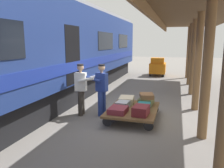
{
  "coord_description": "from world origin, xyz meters",
  "views": [
    {
      "loc": [
        -1.16,
        7.03,
        2.4
      ],
      "look_at": [
        0.7,
        0.66,
        1.15
      ],
      "focal_mm": 35.8,
      "sensor_mm": 36.0,
      "label": 1
    }
  ],
  "objects_px": {
    "suitcase_burgundy_valise": "(118,110)",
    "suitcase_cream_canvas": "(126,100)",
    "suitcase_teal_softside": "(144,106)",
    "suitcase_brown_leather": "(147,96)",
    "porter_by_door": "(81,88)",
    "suitcase_olive_duffel": "(146,101)",
    "suitcase_maroon_trunk": "(141,110)",
    "porter_in_overalls": "(101,88)",
    "luggage_cart": "(133,110)",
    "baggage_tug": "(158,67)",
    "suitcase_gray_aluminum": "(123,105)",
    "train_car": "(35,52)"
  },
  "relations": [
    {
      "from": "porter_in_overalls",
      "to": "porter_by_door",
      "type": "height_order",
      "value": "same"
    },
    {
      "from": "suitcase_burgundy_valise",
      "to": "suitcase_cream_canvas",
      "type": "distance_m",
      "value": 1.12
    },
    {
      "from": "baggage_tug",
      "to": "luggage_cart",
      "type": "bearing_deg",
      "value": 90.4
    },
    {
      "from": "suitcase_gray_aluminum",
      "to": "suitcase_brown_leather",
      "type": "xyz_separation_m",
      "value": [
        -0.69,
        -0.53,
        0.2
      ]
    },
    {
      "from": "luggage_cart",
      "to": "suitcase_teal_softside",
      "type": "height_order",
      "value": "suitcase_teal_softside"
    },
    {
      "from": "suitcase_burgundy_valise",
      "to": "suitcase_teal_softside",
      "type": "xyz_separation_m",
      "value": [
        -0.67,
        -0.56,
        0.01
      ]
    },
    {
      "from": "suitcase_olive_duffel",
      "to": "suitcase_gray_aluminum",
      "type": "distance_m",
      "value": 0.87
    },
    {
      "from": "train_car",
      "to": "suitcase_cream_canvas",
      "type": "relative_size",
      "value": 33.16
    },
    {
      "from": "suitcase_burgundy_valise",
      "to": "suitcase_cream_canvas",
      "type": "bearing_deg",
      "value": -90.0
    },
    {
      "from": "luggage_cart",
      "to": "baggage_tug",
      "type": "distance_m",
      "value": 9.66
    },
    {
      "from": "suitcase_olive_duffel",
      "to": "suitcase_brown_leather",
      "type": "distance_m",
      "value": 0.19
    },
    {
      "from": "train_car",
      "to": "porter_by_door",
      "type": "distance_m",
      "value": 2.31
    },
    {
      "from": "suitcase_olive_duffel",
      "to": "suitcase_gray_aluminum",
      "type": "xyz_separation_m",
      "value": [
        0.67,
        0.56,
        -0.02
      ]
    },
    {
      "from": "porter_by_door",
      "to": "suitcase_brown_leather",
      "type": "bearing_deg",
      "value": -164.02
    },
    {
      "from": "suitcase_olive_duffel",
      "to": "suitcase_brown_leather",
      "type": "bearing_deg",
      "value": 120.07
    },
    {
      "from": "luggage_cart",
      "to": "suitcase_cream_canvas",
      "type": "xyz_separation_m",
      "value": [
        0.34,
        -0.56,
        0.15
      ]
    },
    {
      "from": "suitcase_maroon_trunk",
      "to": "suitcase_burgundy_valise",
      "type": "bearing_deg",
      "value": 0.0
    },
    {
      "from": "suitcase_cream_canvas",
      "to": "train_car",
      "type": "bearing_deg",
      "value": 3.4
    },
    {
      "from": "luggage_cart",
      "to": "suitcase_olive_duffel",
      "type": "xyz_separation_m",
      "value": [
        -0.34,
        -0.56,
        0.16
      ]
    },
    {
      "from": "baggage_tug",
      "to": "suitcase_burgundy_valise",
      "type": "bearing_deg",
      "value": 88.49
    },
    {
      "from": "suitcase_burgundy_valise",
      "to": "suitcase_brown_leather",
      "type": "bearing_deg",
      "value": -122.13
    },
    {
      "from": "suitcase_teal_softside",
      "to": "suitcase_brown_leather",
      "type": "distance_m",
      "value": 0.57
    },
    {
      "from": "suitcase_brown_leather",
      "to": "baggage_tug",
      "type": "height_order",
      "value": "baggage_tug"
    },
    {
      "from": "suitcase_burgundy_valise",
      "to": "suitcase_cream_canvas",
      "type": "relative_size",
      "value": 0.94
    },
    {
      "from": "luggage_cart",
      "to": "suitcase_brown_leather",
      "type": "height_order",
      "value": "suitcase_brown_leather"
    },
    {
      "from": "baggage_tug",
      "to": "suitcase_brown_leather",
      "type": "bearing_deg",
      "value": 92.63
    },
    {
      "from": "suitcase_burgundy_valise",
      "to": "suitcase_teal_softside",
      "type": "height_order",
      "value": "suitcase_teal_softside"
    },
    {
      "from": "suitcase_cream_canvas",
      "to": "suitcase_brown_leather",
      "type": "height_order",
      "value": "suitcase_brown_leather"
    },
    {
      "from": "suitcase_gray_aluminum",
      "to": "suitcase_maroon_trunk",
      "type": "xyz_separation_m",
      "value": [
        -0.67,
        0.56,
        0.03
      ]
    },
    {
      "from": "suitcase_gray_aluminum",
      "to": "porter_in_overalls",
      "type": "relative_size",
      "value": 0.27
    },
    {
      "from": "suitcase_gray_aluminum",
      "to": "suitcase_teal_softside",
      "type": "relative_size",
      "value": 0.92
    },
    {
      "from": "suitcase_maroon_trunk",
      "to": "porter_by_door",
      "type": "xyz_separation_m",
      "value": [
        2.05,
        -0.5,
        0.45
      ]
    },
    {
      "from": "suitcase_olive_duffel",
      "to": "porter_by_door",
      "type": "distance_m",
      "value": 2.19
    },
    {
      "from": "suitcase_gray_aluminum",
      "to": "suitcase_brown_leather",
      "type": "distance_m",
      "value": 0.89
    },
    {
      "from": "suitcase_gray_aluminum",
      "to": "porter_in_overalls",
      "type": "xyz_separation_m",
      "value": [
        0.74,
        -0.08,
        0.48
      ]
    },
    {
      "from": "porter_in_overalls",
      "to": "baggage_tug",
      "type": "distance_m",
      "value": 9.63
    },
    {
      "from": "train_car",
      "to": "suitcase_cream_canvas",
      "type": "bearing_deg",
      "value": -176.6
    },
    {
      "from": "suitcase_cream_canvas",
      "to": "baggage_tug",
      "type": "height_order",
      "value": "baggage_tug"
    },
    {
      "from": "suitcase_maroon_trunk",
      "to": "suitcase_teal_softside",
      "type": "xyz_separation_m",
      "value": [
        0.0,
        -0.56,
        -0.03
      ]
    },
    {
      "from": "luggage_cart",
      "to": "porter_by_door",
      "type": "height_order",
      "value": "porter_by_door"
    },
    {
      "from": "suitcase_olive_duffel",
      "to": "porter_by_door",
      "type": "xyz_separation_m",
      "value": [
        2.05,
        0.62,
        0.46
      ]
    },
    {
      "from": "suitcase_teal_softside",
      "to": "suitcase_gray_aluminum",
      "type": "bearing_deg",
      "value": 0.0
    },
    {
      "from": "train_car",
      "to": "baggage_tug",
      "type": "bearing_deg",
      "value": -111.28
    },
    {
      "from": "luggage_cart",
      "to": "suitcase_teal_softside",
      "type": "xyz_separation_m",
      "value": [
        -0.34,
        -0.0,
        0.14
      ]
    },
    {
      "from": "suitcase_maroon_trunk",
      "to": "baggage_tug",
      "type": "bearing_deg",
      "value": -87.74
    },
    {
      "from": "porter_in_overalls",
      "to": "suitcase_brown_leather",
      "type": "bearing_deg",
      "value": -162.44
    },
    {
      "from": "suitcase_burgundy_valise",
      "to": "suitcase_maroon_trunk",
      "type": "relative_size",
      "value": 1.05
    },
    {
      "from": "porter_in_overalls",
      "to": "suitcase_teal_softside",
      "type": "bearing_deg",
      "value": 176.73
    },
    {
      "from": "suitcase_cream_canvas",
      "to": "suitcase_olive_duffel",
      "type": "bearing_deg",
      "value": 180.0
    },
    {
      "from": "suitcase_burgundy_valise",
      "to": "porter_in_overalls",
      "type": "height_order",
      "value": "porter_in_overalls"
    }
  ]
}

